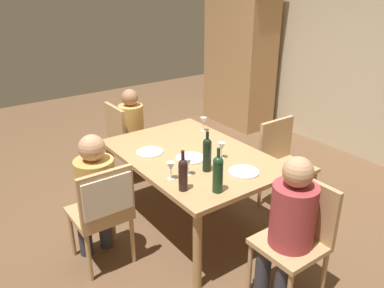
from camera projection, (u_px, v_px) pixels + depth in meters
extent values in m
plane|color=brown|center=(192.00, 221.00, 3.86)|extent=(10.00, 10.00, 0.00)
cube|color=beige|center=(372.00, 54.00, 4.81)|extent=(6.40, 0.12, 2.70)
cube|color=#A87F51|center=(239.00, 59.00, 6.11)|extent=(1.10, 0.56, 2.10)
cube|color=#A87F51|center=(192.00, 156.00, 3.58)|extent=(1.63, 1.12, 0.04)
cylinder|color=#A87F51|center=(112.00, 175.00, 4.01)|extent=(0.07, 0.07, 0.70)
cylinder|color=#A87F51|center=(197.00, 251.00, 2.91)|extent=(0.07, 0.07, 0.70)
cylinder|color=#A87F51|center=(189.00, 152.00, 4.54)|extent=(0.07, 0.07, 0.70)
cylinder|color=#A87F51|center=(286.00, 209.00, 3.43)|extent=(0.07, 0.07, 0.70)
cylinder|color=tan|center=(250.00, 267.00, 2.92)|extent=(0.04, 0.04, 0.44)
cylinder|color=tan|center=(323.00, 275.00, 2.84)|extent=(0.04, 0.04, 0.44)
cylinder|color=tan|center=(284.00, 248.00, 3.13)|extent=(0.04, 0.04, 0.44)
cube|color=tan|center=(289.00, 245.00, 2.79)|extent=(0.44, 0.44, 0.04)
cube|color=tan|center=(311.00, 208.00, 2.80)|extent=(0.44, 0.04, 0.44)
cylinder|color=tan|center=(140.00, 150.00, 4.90)|extent=(0.04, 0.04, 0.44)
cylinder|color=tan|center=(156.00, 161.00, 4.62)|extent=(0.04, 0.04, 0.44)
cylinder|color=tan|center=(112.00, 158.00, 4.70)|extent=(0.04, 0.04, 0.44)
cylinder|color=tan|center=(127.00, 169.00, 4.42)|extent=(0.04, 0.04, 0.44)
cube|color=tan|center=(133.00, 141.00, 4.57)|extent=(0.44, 0.44, 0.04)
cube|color=tan|center=(115.00, 125.00, 4.36)|extent=(0.44, 0.04, 0.44)
cylinder|color=tan|center=(72.00, 234.00, 3.31)|extent=(0.04, 0.04, 0.44)
cylinder|color=tan|center=(113.00, 219.00, 3.51)|extent=(0.04, 0.04, 0.44)
cylinder|color=tan|center=(89.00, 258.00, 3.02)|extent=(0.04, 0.04, 0.44)
cylinder|color=tan|center=(133.00, 240.00, 3.23)|extent=(0.04, 0.04, 0.44)
cube|color=tan|center=(99.00, 213.00, 3.17)|extent=(0.44, 0.44, 0.04)
cube|color=tan|center=(107.00, 198.00, 2.93)|extent=(0.04, 0.44, 0.44)
cube|color=beige|center=(107.00, 195.00, 2.92)|extent=(0.07, 0.40, 0.31)
cylinder|color=tan|center=(313.00, 191.00, 3.97)|extent=(0.04, 0.04, 0.44)
cylinder|color=tan|center=(288.00, 203.00, 3.76)|extent=(0.04, 0.04, 0.44)
cylinder|color=tan|center=(285.00, 177.00, 4.25)|extent=(0.04, 0.04, 0.44)
cylinder|color=tan|center=(260.00, 187.00, 4.04)|extent=(0.04, 0.04, 0.44)
cube|color=tan|center=(289.00, 168.00, 3.91)|extent=(0.44, 0.44, 0.04)
cube|color=tan|center=(276.00, 140.00, 3.96)|extent=(0.04, 0.44, 0.44)
cylinder|color=#33333D|center=(282.00, 286.00, 2.73)|extent=(0.12, 0.12, 0.46)
cylinder|color=#33333D|center=(263.00, 271.00, 2.87)|extent=(0.12, 0.12, 0.46)
cylinder|color=#9E383D|center=(293.00, 217.00, 2.69)|extent=(0.32, 0.32, 0.48)
sphere|color=tan|center=(298.00, 172.00, 2.56)|extent=(0.21, 0.21, 0.21)
cylinder|color=#33333D|center=(140.00, 153.00, 4.79)|extent=(0.10, 0.10, 0.46)
cylinder|color=#33333D|center=(147.00, 158.00, 4.66)|extent=(0.10, 0.10, 0.46)
cylinder|color=tan|center=(131.00, 123.00, 4.48)|extent=(0.28, 0.28, 0.43)
sphere|color=#996B4C|center=(130.00, 97.00, 4.36)|extent=(0.19, 0.19, 0.19)
cylinder|color=#33333D|center=(84.00, 231.00, 3.32)|extent=(0.11, 0.11, 0.46)
cylinder|color=#33333D|center=(105.00, 224.00, 3.42)|extent=(0.11, 0.11, 0.46)
cylinder|color=tan|center=(96.00, 187.00, 3.08)|extent=(0.31, 0.31, 0.48)
sphere|color=tan|center=(92.00, 148.00, 2.94)|extent=(0.21, 0.21, 0.21)
cylinder|color=black|center=(207.00, 158.00, 3.22)|extent=(0.07, 0.07, 0.24)
sphere|color=black|center=(207.00, 143.00, 3.17)|extent=(0.07, 0.07, 0.07)
cylinder|color=black|center=(207.00, 137.00, 3.14)|extent=(0.03, 0.03, 0.09)
cylinder|color=#19381E|center=(218.00, 178.00, 2.90)|extent=(0.08, 0.08, 0.24)
sphere|color=#19381E|center=(218.00, 162.00, 2.85)|extent=(0.08, 0.08, 0.08)
cylinder|color=#19381E|center=(218.00, 154.00, 2.82)|extent=(0.03, 0.03, 0.10)
cylinder|color=black|center=(183.00, 178.00, 2.93)|extent=(0.07, 0.07, 0.21)
sphere|color=black|center=(183.00, 164.00, 2.88)|extent=(0.07, 0.07, 0.07)
cylinder|color=black|center=(183.00, 157.00, 2.86)|extent=(0.03, 0.03, 0.10)
cylinder|color=silver|center=(221.00, 158.00, 3.49)|extent=(0.06, 0.06, 0.00)
cylinder|color=silver|center=(221.00, 154.00, 3.47)|extent=(0.01, 0.01, 0.07)
cone|color=silver|center=(222.00, 147.00, 3.44)|extent=(0.07, 0.07, 0.07)
cylinder|color=silver|center=(203.00, 131.00, 4.11)|extent=(0.06, 0.06, 0.00)
cylinder|color=silver|center=(203.00, 127.00, 4.09)|extent=(0.01, 0.01, 0.07)
cone|color=silver|center=(203.00, 121.00, 4.06)|extent=(0.07, 0.07, 0.07)
cylinder|color=silver|center=(171.00, 179.00, 3.13)|extent=(0.06, 0.06, 0.00)
cylinder|color=silver|center=(171.00, 175.00, 3.11)|extent=(0.01, 0.01, 0.07)
cone|color=silver|center=(171.00, 167.00, 3.08)|extent=(0.07, 0.07, 0.07)
cylinder|color=silver|center=(188.00, 175.00, 3.19)|extent=(0.06, 0.06, 0.00)
cylinder|color=silver|center=(188.00, 171.00, 3.18)|extent=(0.01, 0.01, 0.07)
cone|color=silver|center=(188.00, 163.00, 3.15)|extent=(0.07, 0.07, 0.07)
cylinder|color=white|center=(150.00, 152.00, 3.59)|extent=(0.25, 0.25, 0.01)
cylinder|color=white|center=(190.00, 158.00, 3.47)|extent=(0.26, 0.26, 0.01)
cylinder|color=white|center=(244.00, 172.00, 3.23)|extent=(0.25, 0.25, 0.01)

